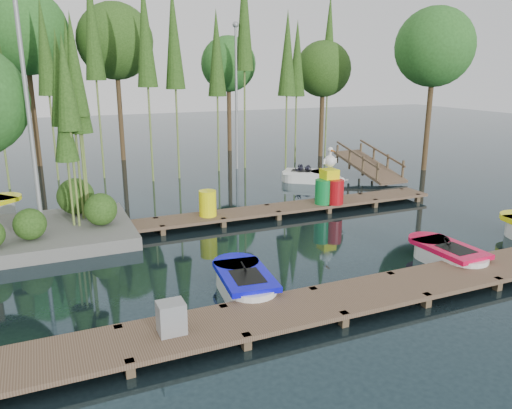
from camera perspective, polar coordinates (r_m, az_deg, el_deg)
name	(u,v)px	position (r m, az deg, el deg)	size (l,w,h in m)	color
ground_plane	(247,246)	(14.78, -1.01, -4.79)	(90.00, 90.00, 0.00)	#1D2F37
near_dock	(328,303)	(11.00, 8.20, -11.03)	(18.00, 1.50, 0.50)	brown
far_dock	(246,213)	(17.26, -1.13, -0.99)	(15.00, 1.20, 0.50)	brown
island	(1,136)	(16.25, -27.10, 6.95)	(6.20, 4.20, 6.75)	slate
tree_screen	(110,43)	(23.66, -16.35, 17.27)	(34.42, 18.53, 10.31)	#4B3720
lamp_island	(27,99)	(15.34, -24.72, 10.89)	(0.30, 0.30, 7.25)	gray
lamp_rear	(236,85)	(25.58, -2.28, 13.50)	(0.30, 0.30, 7.25)	gray
ramp	(369,165)	(24.46, 12.77, 4.38)	(1.50, 3.94, 1.49)	brown
boat_blue	(245,284)	(11.75, -1.31, -9.03)	(1.38, 2.59, 0.84)	white
boat_red	(448,256)	(14.37, 21.10, -5.47)	(1.17, 2.46, 0.82)	white
boat_white_far	(306,176)	(23.15, 5.74, 3.24)	(2.61, 2.32, 1.15)	white
utility_cabinet	(171,318)	(9.64, -9.65, -12.62)	(0.50, 0.42, 0.61)	gray
yellow_barrel	(208,203)	(16.67, -5.55, 0.13)	(0.58, 0.58, 0.87)	#FFFB0D
drum_cluster	(330,186)	(18.42, 8.49, 2.05)	(1.19, 1.09, 2.05)	#0E7F33
seagull_post	(342,185)	(18.86, 9.77, 2.23)	(0.54, 0.29, 0.86)	gray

